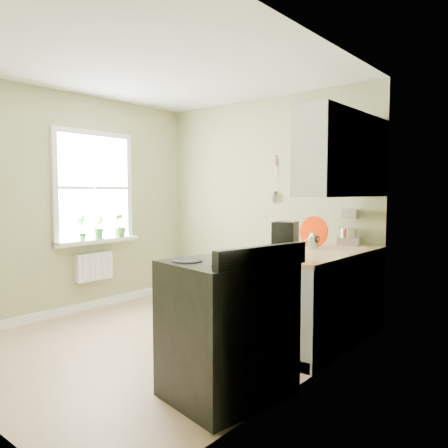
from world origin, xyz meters
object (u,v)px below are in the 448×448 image
Objects in this scene: kettle at (313,241)px; coffee_maker at (285,242)px; stove at (227,327)px; stand_mixer at (351,228)px.

kettle is 0.82m from coffee_maker.
stove is at bearing -89.24° from coffee_maker.
kettle is at bearing 96.27° from stove.
stand_mixer is 1.34× the size of coffee_maker.
stove is 3.41× the size of coffee_maker.
kettle is 0.51× the size of coffee_maker.
stove is 0.97m from coffee_maker.
stove is 1.68m from kettle.
stove is 6.71× the size of kettle.
stand_mixer is at bearing 78.23° from kettle.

